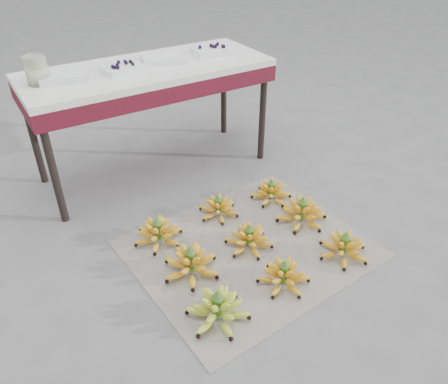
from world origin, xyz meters
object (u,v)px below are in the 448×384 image
bunch_back_center (218,208)px  tray_far_right (212,51)px  bunch_back_right (271,192)px  tray_far_left (64,77)px  vendor_table (149,79)px  bunch_front_right (344,248)px  bunch_mid_right (302,213)px  bunch_back_left (158,233)px  glass_jar (37,70)px  tray_left (123,69)px  tray_right (163,59)px  bunch_front_left (218,309)px  bunch_mid_left (191,264)px  bunch_mid_center (249,239)px  bunch_front_center (284,276)px  newspaper_mat (249,248)px

bunch_back_center → tray_far_right: 1.10m
bunch_back_right → tray_far_left: (-0.99, 0.78, 0.73)m
tray_far_left → tray_far_right: 1.00m
bunch_back_center → vendor_table: vendor_table is taller
bunch_front_right → bunch_mid_right: (0.01, 0.36, 0.01)m
tray_far_left → bunch_back_left: bearing=-76.9°
bunch_back_center → glass_jar: glass_jar is taller
tray_far_right → glass_jar: (-1.14, 0.03, 0.06)m
bunch_back_center → tray_left: tray_left is taller
tray_left → tray_far_left: bearing=173.3°
bunch_back_left → tray_right: 1.15m
bunch_front_left → bunch_mid_right: size_ratio=1.12×
bunch_mid_right → vendor_table: bearing=107.4°
bunch_back_center → tray_far_right: size_ratio=1.06×
tray_far_left → bunch_back_center: bearing=-50.8°
bunch_back_left → tray_far_left: size_ratio=1.09×
tray_left → tray_far_right: tray_far_right is taller
bunch_front_left → bunch_front_right: 0.81m
bunch_back_right → vendor_table: vendor_table is taller
bunch_mid_left → bunch_mid_center: size_ratio=1.44×
bunch_front_center → tray_far_left: (-0.58, 1.42, 0.72)m
bunch_front_left → glass_jar: 1.67m
tray_far_left → bunch_front_right: bearing=-55.3°
bunch_mid_right → tray_left: bearing=115.4°
bunch_front_center → bunch_front_right: 0.41m
bunch_mid_left → tray_far_left: 1.33m
bunch_back_left → glass_jar: 1.15m
newspaper_mat → tray_far_right: tray_far_right is taller
bunch_back_left → bunch_back_right: size_ratio=0.99×
bunch_back_center → bunch_mid_center: bearing=-80.8°
bunch_back_right → tray_far_right: size_ratio=1.24×
newspaper_mat → tray_far_right: size_ratio=4.55×
newspaper_mat → bunch_back_left: size_ratio=3.73×
bunch_back_left → vendor_table: 1.03m
tray_right → bunch_mid_center: bearing=-92.5°
bunch_back_right → tray_far_left: bearing=117.3°
vendor_table → newspaper_mat: bearing=-86.5°
bunch_back_left → vendor_table: size_ratio=0.21×
tray_far_left → bunch_mid_center: bearing=-61.6°
bunch_front_right → bunch_back_center: size_ratio=1.22×
newspaper_mat → bunch_back_center: (0.02, 0.36, 0.05)m
bunch_mid_center → bunch_back_left: (-0.41, 0.32, 0.00)m
tray_far_right → glass_jar: 1.14m
newspaper_mat → bunch_back_center: bearing=87.1°
tray_right → tray_far_right: (0.36, -0.01, 0.00)m
bunch_front_center → tray_right: 1.60m
bunch_front_center → bunch_back_right: bearing=53.7°
newspaper_mat → bunch_front_center: bearing=-91.8°
bunch_mid_center → bunch_back_left: bunch_back_left is taller
bunch_mid_left → bunch_mid_right: size_ratio=1.18×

